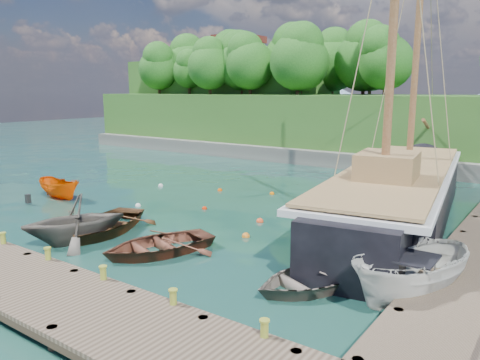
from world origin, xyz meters
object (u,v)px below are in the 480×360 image
object	(u,v)px
rowboat_3	(311,288)
rowboat_1	(76,242)
motorboat_orange	(61,198)
cabin_boat_white	(411,302)
rowboat_0	(105,232)
rowboat_2	(158,253)
schooner	(396,197)

from	to	relation	value
rowboat_3	rowboat_1	bearing A→B (deg)	-147.65
motorboat_orange	cabin_boat_white	bearing A→B (deg)	-90.82
rowboat_0	rowboat_2	size ratio (longest dim) A/B	1.09
cabin_boat_white	rowboat_3	bearing A→B (deg)	-142.15
rowboat_2	cabin_boat_white	world-z (taller)	cabin_boat_white
rowboat_1	rowboat_2	distance (m)	4.04
rowboat_0	rowboat_2	distance (m)	4.06
rowboat_1	rowboat_3	world-z (taller)	rowboat_1
rowboat_0	rowboat_1	size ratio (longest dim) A/B	1.19
rowboat_1	motorboat_orange	xyz separation A→B (m)	(-7.90, 4.53, 0.00)
rowboat_0	motorboat_orange	size ratio (longest dim) A/B	1.37
motorboat_orange	cabin_boat_white	size ratio (longest dim) A/B	0.75
motorboat_orange	schooner	size ratio (longest dim) A/B	0.13
rowboat_1	schooner	xyz separation A→B (m)	(10.01, 11.91, 1.11)
schooner	rowboat_0	bearing A→B (deg)	-143.03
rowboat_2	cabin_boat_white	bearing A→B (deg)	28.04
rowboat_0	rowboat_1	world-z (taller)	rowboat_1
rowboat_0	cabin_boat_white	size ratio (longest dim) A/B	1.03
rowboat_3	motorboat_orange	bearing A→B (deg)	-165.44
cabin_boat_white	schooner	size ratio (longest dim) A/B	0.18
motorboat_orange	cabin_boat_white	distance (m)	21.45
rowboat_0	rowboat_1	bearing A→B (deg)	-106.16
rowboat_1	rowboat_3	xyz separation A→B (m)	(10.45, 1.60, 0.00)
rowboat_0	rowboat_3	distance (m)	10.58
cabin_boat_white	schooner	distance (m)	10.10
rowboat_1	motorboat_orange	world-z (taller)	rowboat_1
rowboat_2	motorboat_orange	bearing A→B (deg)	-176.63
motorboat_orange	schooner	xyz separation A→B (m)	(17.91, 7.37, 1.11)
rowboat_2	rowboat_0	bearing A→B (deg)	-168.65
rowboat_2	schooner	distance (m)	12.49
rowboat_1	cabin_boat_white	size ratio (longest dim) A/B	0.86
rowboat_3	rowboat_2	bearing A→B (deg)	-151.77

